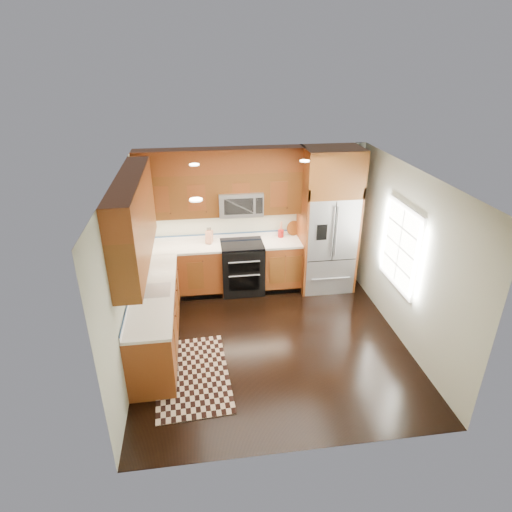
{
  "coord_description": "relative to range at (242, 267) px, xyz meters",
  "views": [
    {
      "loc": [
        -0.98,
        -5.26,
        4.03
      ],
      "look_at": [
        -0.15,
        0.6,
        1.2
      ],
      "focal_mm": 30.0,
      "sensor_mm": 36.0,
      "label": 1
    }
  ],
  "objects": [
    {
      "name": "ground",
      "position": [
        0.25,
        -1.67,
        -0.47
      ],
      "size": [
        4.0,
        4.0,
        0.0
      ],
      "primitive_type": "plane",
      "color": "black",
      "rests_on": "ground"
    },
    {
      "name": "refrigerator",
      "position": [
        1.55,
        -0.04,
        0.83
      ],
      "size": [
        0.98,
        0.75,
        2.6
      ],
      "color": "#B2B2B7",
      "rests_on": "ground"
    },
    {
      "name": "rug",
      "position": [
        -0.95,
        -2.24,
        -0.46
      ],
      "size": [
        1.07,
        1.69,
        0.01
      ],
      "primitive_type": "cube",
      "rotation": [
        0.0,
        0.0,
        0.06
      ],
      "color": "black",
      "rests_on": "ground"
    },
    {
      "name": "window",
      "position": [
        2.23,
        -1.47,
        0.93
      ],
      "size": [
        0.04,
        1.1,
        1.3
      ],
      "color": "white",
      "rests_on": "ground"
    },
    {
      "name": "wall_left",
      "position": [
        -1.75,
        -1.67,
        0.83
      ],
      "size": [
        0.02,
        4.0,
        2.6
      ],
      "primitive_type": "cube",
      "color": "#B1B6A3",
      "rests_on": "ground"
    },
    {
      "name": "countertop",
      "position": [
        -0.84,
        -0.65,
        0.45
      ],
      "size": [
        2.86,
        3.01,
        0.04
      ],
      "color": "white",
      "rests_on": "base_cabinets"
    },
    {
      "name": "base_cabinets",
      "position": [
        -0.98,
        -0.77,
        -0.02
      ],
      "size": [
        2.85,
        3.0,
        0.9
      ],
      "color": "brown",
      "rests_on": "ground"
    },
    {
      "name": "microwave",
      "position": [
        -0.0,
        0.13,
        1.19
      ],
      "size": [
        0.76,
        0.4,
        0.42
      ],
      "color": "#B2B2B7",
      "rests_on": "ground"
    },
    {
      "name": "upper_cabinets",
      "position": [
        -0.9,
        -0.58,
        1.56
      ],
      "size": [
        2.85,
        3.0,
        1.15
      ],
      "color": "brown",
      "rests_on": "ground"
    },
    {
      "name": "wall_right",
      "position": [
        2.25,
        -1.67,
        0.83
      ],
      "size": [
        0.02,
        4.0,
        2.6
      ],
      "primitive_type": "cube",
      "color": "#B1B6A3",
      "rests_on": "ground"
    },
    {
      "name": "wall_back",
      "position": [
        0.25,
        0.33,
        0.83
      ],
      "size": [
        4.0,
        0.02,
        2.6
      ],
      "primitive_type": "cube",
      "color": "#B1B6A3",
      "rests_on": "ground"
    },
    {
      "name": "range",
      "position": [
        0.0,
        0.0,
        0.0
      ],
      "size": [
        0.76,
        0.67,
        0.95
      ],
      "color": "black",
      "rests_on": "ground"
    },
    {
      "name": "sink_faucet",
      "position": [
        -1.48,
        -1.44,
        0.52
      ],
      "size": [
        0.54,
        0.44,
        0.37
      ],
      "color": "#B2B2B7",
      "rests_on": "countertop"
    },
    {
      "name": "cutting_board",
      "position": [
        1.0,
        0.27,
        0.48
      ],
      "size": [
        0.34,
        0.34,
        0.02
      ],
      "primitive_type": "cylinder",
      "rotation": [
        0.0,
        0.0,
        0.29
      ],
      "color": "brown",
      "rests_on": "countertop"
    },
    {
      "name": "knife_block",
      "position": [
        -0.57,
        0.13,
        0.59
      ],
      "size": [
        0.14,
        0.17,
        0.29
      ],
      "color": "#B87959",
      "rests_on": "countertop"
    },
    {
      "name": "utensil_crock",
      "position": [
        0.74,
        0.21,
        0.57
      ],
      "size": [
        0.13,
        0.13,
        0.3
      ],
      "color": "maroon",
      "rests_on": "countertop"
    }
  ]
}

